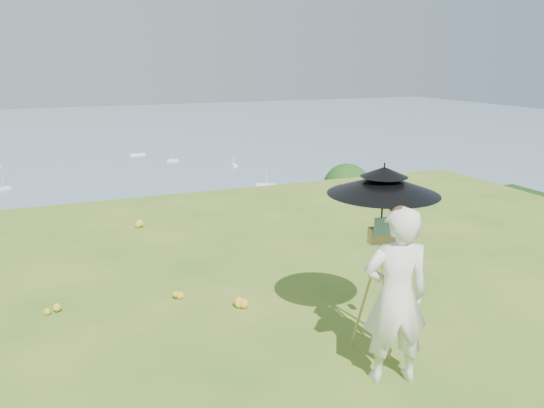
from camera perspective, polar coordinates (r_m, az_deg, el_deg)
name	(u,v)px	position (r m, az deg, el deg)	size (l,w,h in m)	color
ground	(366,310)	(7.07, 10.07, -11.14)	(14.00, 14.00, 0.00)	#417521
shoreline_tier	(101,317)	(89.40, -17.91, -11.49)	(170.00, 28.00, 8.00)	gray
bay_water	(68,148)	(248.13, -21.10, 5.63)	(700.00, 700.00, 0.00)	#6F8D9F
slope_trees	(122,296)	(44.33, -15.83, -9.48)	(110.00, 50.00, 6.00)	#1B4C16
harbor_town	(97,279)	(86.75, -18.26, -7.65)	(110.00, 22.00, 5.00)	beige
moored_boats	(31,190)	(170.57, -24.54, 1.41)	(140.00, 140.00, 0.70)	white
wildflowers	(356,298)	(7.23, 9.03, -9.92)	(10.00, 10.50, 0.12)	yellow
painter	(396,296)	(5.33, 13.17, -9.65)	(0.66, 0.43, 1.81)	silver
field_easel	(379,284)	(5.92, 11.45, -8.40)	(0.58, 0.58, 1.54)	#AF8D49
sun_umbrella	(383,202)	(5.65, 11.81, 0.23)	(1.17, 1.17, 0.83)	black
painter_cap	(401,211)	(5.03, 13.75, -0.78)	(0.20, 0.24, 0.10)	#E17B7E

